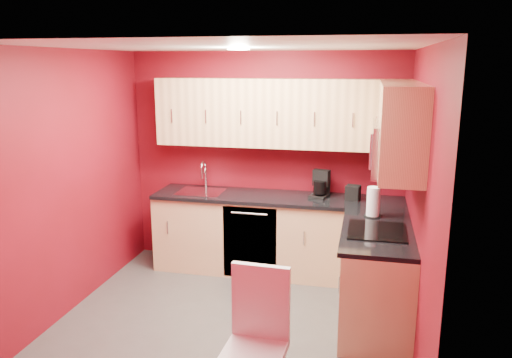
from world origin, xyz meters
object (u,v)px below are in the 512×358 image
at_px(napkin_holder, 353,193).
at_px(paper_towel, 373,202).
at_px(coffee_maker, 319,184).
at_px(dining_chair, 254,346).
at_px(sink, 201,189).
at_px(microwave, 396,148).

distance_m(napkin_holder, paper_towel, 0.62).
relative_size(coffee_maker, dining_chair, 0.29).
relative_size(sink, napkin_holder, 3.30).
height_order(sink, paper_towel, sink).
relative_size(microwave, coffee_maker, 2.55).
bearing_deg(sink, paper_towel, -16.00).
xyz_separation_m(microwave, sink, (-2.09, 1.00, -0.72)).
height_order(microwave, paper_towel, microwave).
bearing_deg(coffee_maker, microwave, -39.94).
bearing_deg(dining_chair, sink, 118.81).
bearing_deg(microwave, napkin_holder, 109.39).
bearing_deg(dining_chair, coffee_maker, 88.39).
bearing_deg(dining_chair, microwave, 59.53).
bearing_deg(paper_towel, sink, 164.00).
relative_size(sink, paper_towel, 1.78).
xyz_separation_m(napkin_holder, dining_chair, (-0.55, -2.43, -0.48)).
xyz_separation_m(sink, dining_chair, (1.18, -2.40, -0.44)).
relative_size(sink, coffee_maker, 1.74).
bearing_deg(coffee_maker, dining_chair, -79.08).
distance_m(napkin_holder, dining_chair, 2.53).
xyz_separation_m(microwave, paper_towel, (-0.15, 0.45, -0.60)).
bearing_deg(microwave, dining_chair, -123.10).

